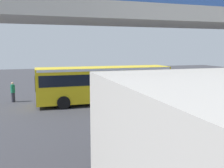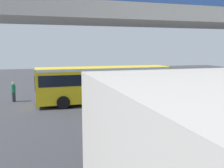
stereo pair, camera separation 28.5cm
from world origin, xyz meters
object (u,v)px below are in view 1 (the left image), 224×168
(city_bus, at_px, (104,82))
(bicycle_green, at_px, (220,99))
(traffic_sign, at_px, (94,75))
(pedestrian, at_px, (13,92))

(city_bus, bearing_deg, bicycle_green, 163.06)
(bicycle_green, height_order, traffic_sign, traffic_sign)
(city_bus, height_order, bicycle_green, city_bus)
(city_bus, distance_m, traffic_sign, 5.12)
(city_bus, relative_size, traffic_sign, 4.12)
(traffic_sign, bearing_deg, city_bus, 87.49)
(city_bus, bearing_deg, traffic_sign, -92.51)
(bicycle_green, xyz_separation_m, pedestrian, (17.45, -5.72, 0.51))
(pedestrian, height_order, traffic_sign, traffic_sign)
(pedestrian, bearing_deg, city_bus, 160.33)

